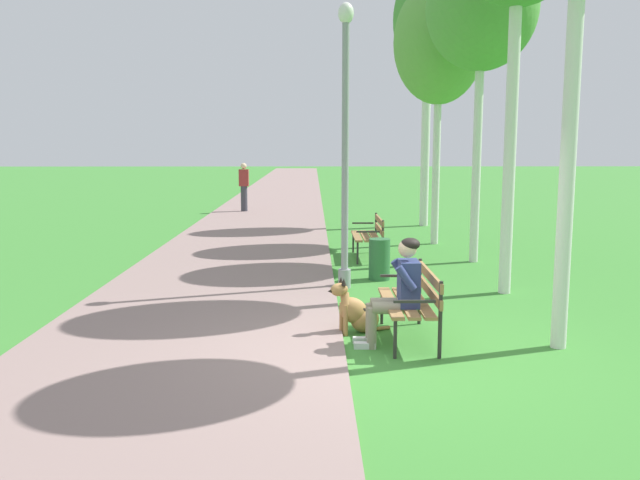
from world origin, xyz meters
name	(u,v)px	position (x,y,z in m)	size (l,w,h in m)	color
ground_plane	(378,356)	(0.00, 0.00, 0.00)	(120.00, 120.00, 0.00)	#3D8433
paved_path	(281,192)	(-2.21, 24.00, 0.02)	(3.71, 60.00, 0.04)	gray
park_bench_near	(414,297)	(0.47, 0.59, 0.51)	(0.55, 1.50, 0.85)	olive
park_bench_mid	(370,233)	(0.44, 6.20, 0.51)	(0.55, 1.50, 0.85)	olive
person_seated_on_near_bench	(399,288)	(0.26, 0.35, 0.68)	(0.74, 0.49, 1.25)	gray
dog_shepherd	(357,312)	(-0.18, 0.88, 0.26)	(0.80, 0.43, 0.71)	#B27F47
lamp_post_near	(345,144)	(-0.21, 3.45, 2.28)	(0.24, 0.24, 4.41)	gray
birch_tree_third	(482,9)	(2.43, 5.77, 4.76)	(2.07, 2.10, 5.95)	silver
birch_tree_fourth	(439,43)	(2.09, 8.12, 4.49)	(2.02, 2.01, 5.87)	silver
birch_tree_fifth	(428,23)	(2.41, 11.51, 5.51)	(1.89, 1.68, 7.09)	silver
litter_bin	(379,259)	(0.42, 4.08, 0.35)	(0.36, 0.36, 0.70)	#2D6638
pedestrian_distant	(244,187)	(-3.02, 15.23, 0.84)	(0.32, 0.22, 1.65)	#383842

